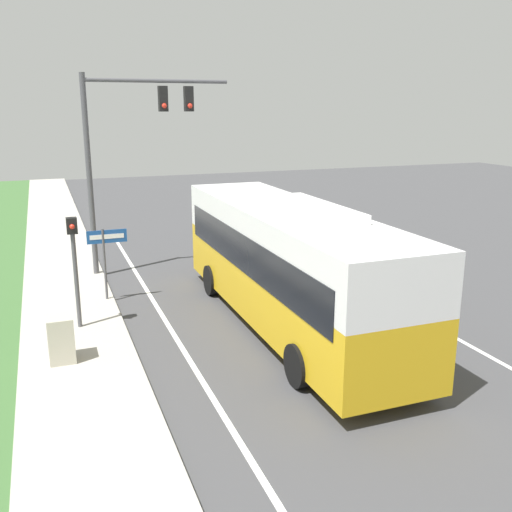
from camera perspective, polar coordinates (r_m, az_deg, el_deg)
ground_plane at (r=15.03m, az=7.84°, el=-9.60°), size 80.00×80.00×0.00m
sidewalk at (r=13.45m, az=-16.76°, el=-12.92°), size 2.80×80.00×0.12m
lane_divider_near at (r=13.81m, az=-5.72°, el=-11.81°), size 0.14×30.00×0.01m
lane_divider_far at (r=16.94m, az=18.71°, el=-7.40°), size 0.14×30.00×0.01m
bus at (r=16.05m, az=3.15°, el=-0.32°), size 2.77×11.23×3.68m
signal_gantry at (r=21.50m, az=-12.64°, el=11.57°), size 5.31×0.41×7.30m
pedestrian_signal at (r=16.39m, az=-17.72°, el=0.05°), size 0.28×0.34×3.26m
street_sign at (r=18.71m, az=-14.78°, el=0.51°), size 1.24×0.08×2.44m
utility_cabinet at (r=14.75m, az=-18.91°, el=-7.87°), size 0.61×0.64×1.14m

